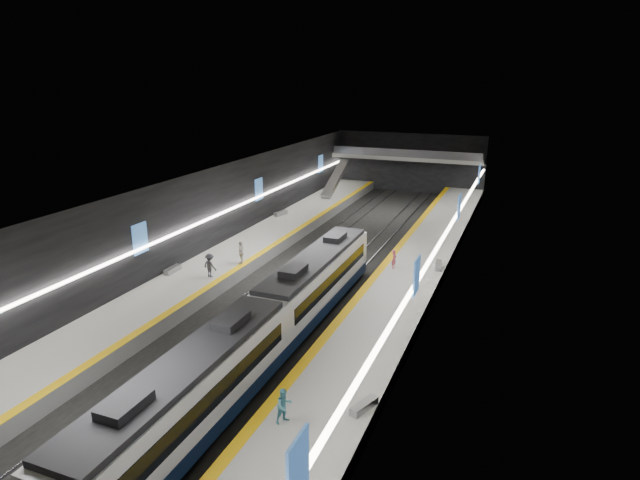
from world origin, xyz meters
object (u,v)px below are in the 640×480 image
at_px(passenger_right_a, 394,259).
at_px(passenger_right_b, 284,406).
at_px(passenger_left_a, 241,253).
at_px(passenger_left_b, 210,266).
at_px(bench_right_near, 364,406).
at_px(bench_left_near, 173,270).
at_px(bench_left_far, 281,213).
at_px(bench_right_far, 439,265).
at_px(escalator, 335,179).
at_px(train, 266,325).

xyz_separation_m(passenger_right_a, passenger_right_b, (0.29, -20.78, 0.06)).
xyz_separation_m(passenger_left_a, passenger_left_b, (-0.73, -3.41, -0.04)).
distance_m(bench_right_near, passenger_right_a, 18.92).
relative_size(bench_left_near, bench_left_far, 0.97).
height_order(bench_right_near, bench_right_far, bench_right_far).
xyz_separation_m(escalator, passenger_right_b, (14.00, -44.86, -1.08)).
xyz_separation_m(passenger_right_a, passenger_left_a, (-11.71, -3.50, 0.20)).
distance_m(escalator, bench_right_near, 45.99).
bearing_deg(passenger_left_a, passenger_left_b, -27.96).
height_order(train, bench_right_near, train).
xyz_separation_m(passenger_right_a, passenger_left_b, (-12.44, -6.91, 0.16)).
xyz_separation_m(bench_left_far, bench_right_far, (18.70, -10.10, -0.00)).
bearing_deg(bench_right_near, bench_left_far, 143.11).
bearing_deg(escalator, train, -75.52).
height_order(passenger_right_a, passenger_left_a, passenger_left_a).
bearing_deg(escalator, bench_right_near, -68.29).
distance_m(escalator, bench_right_far, 28.38).
distance_m(escalator, passenger_right_a, 27.73).
bearing_deg(bench_left_near, escalator, 85.25).
height_order(escalator, bench_right_near, escalator).
xyz_separation_m(bench_right_near, bench_right_far, (0.00, 20.04, 0.02)).
bearing_deg(passenger_left_b, bench_right_far, -138.42).
height_order(bench_right_near, passenger_left_a, passenger_left_a).
height_order(bench_left_near, bench_right_far, bench_right_far).
relative_size(passenger_left_a, passenger_left_b, 1.05).
distance_m(escalator, passenger_left_a, 27.67).
distance_m(bench_left_near, bench_left_far, 18.67).
bearing_deg(bench_left_far, train, -51.85).
height_order(bench_left_far, bench_right_far, bench_left_far).
xyz_separation_m(train, passenger_right_b, (4.00, -6.13, -0.37)).
bearing_deg(passenger_right_a, escalator, 35.74).
relative_size(train, bench_left_far, 16.86).
height_order(bench_left_far, passenger_right_b, passenger_right_b).
height_order(bench_left_near, passenger_left_a, passenger_left_a).
height_order(train, passenger_left_a, train).
bearing_deg(passenger_right_b, bench_right_far, 24.33).
bearing_deg(bench_left_far, passenger_left_b, -66.80).
relative_size(passenger_right_a, passenger_left_a, 0.79).
distance_m(train, passenger_left_a, 13.72).
height_order(passenger_right_a, passenger_right_b, passenger_right_b).
bearing_deg(bench_left_far, passenger_left_a, -62.10).
height_order(bench_left_far, passenger_left_a, passenger_left_a).
distance_m(passenger_right_b, passenger_left_a, 21.04).
height_order(bench_right_near, passenger_left_b, passenger_left_b).
xyz_separation_m(train, bench_right_far, (7.00, 16.06, -0.98)).
xyz_separation_m(bench_right_far, passenger_right_b, (-3.00, -22.19, 0.61)).
bearing_deg(passenger_left_a, passenger_right_b, 18.95).
xyz_separation_m(bench_left_near, passenger_left_a, (4.00, 3.65, 0.75)).
relative_size(escalator, passenger_left_a, 4.17).
bearing_deg(train, passenger_left_a, 125.67).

